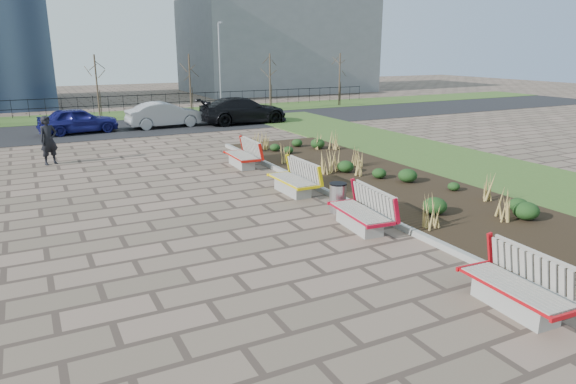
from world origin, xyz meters
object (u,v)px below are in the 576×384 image
bench_a (516,284)px  litter_bin (338,198)px  bench_b (360,210)px  bench_d (241,154)px  pedestrian (49,140)px  car_blue (78,120)px  bench_c (292,178)px  lamp_east (220,69)px  car_silver (165,115)px  car_black (243,110)px

bench_a → litter_bin: 6.15m
bench_b → bench_d: bearing=95.1°
pedestrian → car_blue: bearing=52.6°
bench_c → lamp_east: 21.11m
bench_b → car_silver: bearing=95.3°
litter_bin → lamp_east: lamp_east is taller
bench_b → car_black: car_black is taller
bench_a → pedestrian: size_ratio=1.10×
car_black → bench_c: bearing=163.7°
bench_c → car_silver: size_ratio=0.49×
bench_b → bench_d: 7.92m
bench_b → pedestrian: (-6.53, 11.72, 0.45)m
bench_c → car_black: bearing=72.8°
bench_c → car_blue: 16.31m
bench_c → car_blue: (-4.75, 15.60, 0.21)m
bench_b → pedestrian: bearing=124.2°
bench_a → bench_d: same height
bench_d → litter_bin: bench_d is taller
litter_bin → bench_b: bearing=-100.2°
car_blue → car_black: 9.27m
pedestrian → bench_b: bearing=-85.0°
car_silver → bench_b: bearing=177.0°
bench_c → bench_d: same height
bench_b → car_silver: size_ratio=0.49×
bench_a → car_silver: car_silver is taller
litter_bin → car_blue: 18.54m
bench_c → litter_bin: bearing=-84.1°
litter_bin → pedestrian: bearing=123.4°
bench_a → car_blue: car_blue is taller
car_blue → lamp_east: (9.75, 4.76, 2.33)m
bench_b → lamp_east: bearing=83.3°
bench_b → bench_c: bearing=95.1°
bench_a → car_silver: (-0.07, 24.09, 0.23)m
car_silver → bench_d: bearing=177.1°
litter_bin → car_black: 17.86m
bench_a → car_silver: size_ratio=0.49×
bench_c → bench_d: 4.25m
bench_b → car_black: size_ratio=0.39×
car_blue → car_black: (9.25, -0.50, 0.09)m
bench_a → litter_bin: bearing=90.4°
bench_b → car_black: bearing=81.6°
car_silver → lamp_east: size_ratio=0.72×
bench_a → bench_b: same height
bench_a → car_black: 23.92m
bench_c → car_black: car_black is taller
car_blue → bench_d: bearing=-163.7°
pedestrian → car_blue: size_ratio=0.47×
car_silver → lamp_east: (5.07, 4.66, 2.31)m
pedestrian → car_black: bearing=8.5°
bench_d → lamp_east: size_ratio=0.35×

